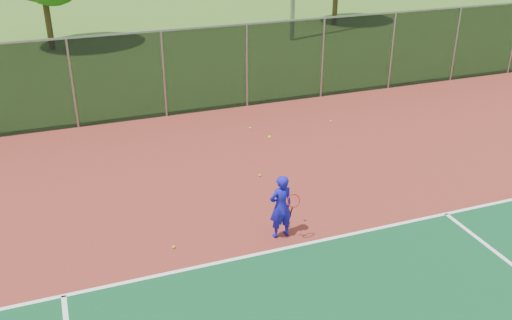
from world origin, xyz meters
The scene contains 8 objects.
ground centered at (0.00, 0.00, 0.00)m, with size 120.00×120.00×0.00m, color #365F1B.
court_apron centered at (0.00, 2.00, 0.01)m, with size 30.00×20.00×0.02m, color maroon.
fence_back centered at (0.00, 12.00, 1.56)m, with size 30.00×0.06×3.03m.
tennis_player centered at (-2.19, 3.52, 0.80)m, with size 0.60×0.62×2.50m.
practice_ball_0 centered at (-0.66, 9.84, 0.06)m, with size 0.07×0.07×0.07m, color #B6CA17.
practice_ball_1 centered at (2.14, 9.46, 0.06)m, with size 0.07×0.07×0.07m, color #B6CA17.
practice_ball_3 centered at (-1.57, 6.49, 0.06)m, with size 0.07×0.07×0.07m, color #B6CA17.
practice_ball_4 centered at (-4.60, 3.87, 0.06)m, with size 0.07×0.07×0.07m, color #B6CA17.
Camera 1 is at (-6.56, -6.69, 7.24)m, focal length 40.00 mm.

